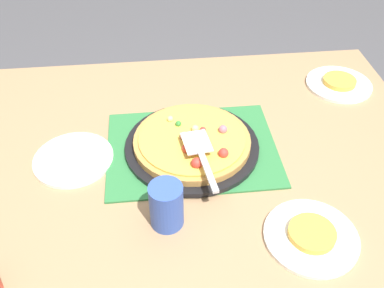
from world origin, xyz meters
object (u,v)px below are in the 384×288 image
Objects in this scene: pizza_pan at (192,146)px; plate_side at (74,159)px; served_slice_right at (312,233)px; plate_far_right at (311,237)px; pizza_server at (201,154)px; plate_near_left at (339,84)px; cup_far at (166,205)px; pizza at (192,141)px; served_slice_left at (340,81)px.

plate_side is at bearing -178.20° from pizza_pan.
plate_far_right is at bearing 0.00° from served_slice_right.
plate_near_left is at bearing 35.10° from pizza_server.
cup_far is (0.25, -0.24, 0.06)m from plate_side.
pizza is 1.50× the size of plate_side.
plate_near_left and plate_side have the same top height.
pizza is at bearing -153.09° from plate_near_left.
pizza_pan is at bearing 125.89° from served_slice_right.
plate_side is 2.00× the size of served_slice_left.
plate_side is (-0.57, 0.32, 0.00)m from plate_far_right.
plate_far_right is at bearing -115.84° from plate_near_left.
pizza_pan is 3.45× the size of served_slice_right.
plate_side is 2.00× the size of served_slice_right.
pizza is 0.33m from plate_side.
pizza is at bearing -153.09° from served_slice_left.
pizza_pan is 0.02m from pizza.
plate_far_right is (0.24, -0.33, -0.01)m from pizza_pan.
served_slice_right reaches higher than plate_side.
pizza_server is (-0.52, -0.37, 0.07)m from plate_near_left.
plate_far_right is 0.01m from served_slice_right.
plate_near_left is 0.64m from pizza_server.
pizza_pan is at bearing 97.87° from pizza_server.
pizza_server is (0.01, -0.10, 0.06)m from pizza_pan.
served_slice_left is (0.00, 0.00, 0.01)m from plate_near_left.
plate_side is at bearing -162.11° from served_slice_left.
cup_far is at bearing 165.80° from served_slice_right.
pizza_server is at bearing -144.90° from served_slice_left.
served_slice_left reaches higher than plate_near_left.
plate_far_right is at bearing -54.07° from pizza.
served_slice_left is at bearing 64.16° from plate_far_right.
pizza is at bearing 125.93° from plate_far_right.
pizza_server reaches higher than served_slice_left.
cup_far reaches higher than pizza_server.
cup_far reaches higher than pizza.
plate_side is (-0.33, -0.01, -0.03)m from pizza.
plate_far_right is 0.94× the size of pizza_server.
plate_near_left and plate_far_right have the same top height.
pizza_server is (0.01, -0.10, 0.04)m from pizza.
served_slice_right is (-0.29, -0.60, 0.00)m from served_slice_left.
served_slice_right is at bearing -46.11° from pizza_server.
pizza_pan is at bearing 70.95° from cup_far.
cup_far is at bearing -140.04° from plate_near_left.
served_slice_left is 0.92× the size of cup_far.
cup_far is at bearing -109.05° from pizza_pan.
pizza_pan is at bearing 1.80° from plate_side.
cup_far is (-0.33, 0.08, 0.04)m from served_slice_right.
served_slice_left is 0.47× the size of pizza_server.
pizza_pan is 1.63× the size of pizza_server.
pizza_pan is 1.73× the size of plate_far_right.
plate_near_left is (0.53, 0.27, -0.03)m from pizza.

